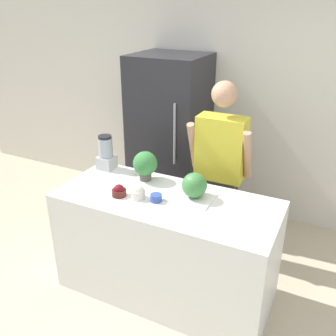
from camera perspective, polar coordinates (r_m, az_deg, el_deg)
ground_plane at (r=3.32m, az=-3.55°, el=-21.93°), size 14.00×14.00×0.00m
wall_back at (r=4.39m, az=9.92°, el=9.53°), size 8.00×0.06×2.60m
counter_island at (r=3.27m, az=-0.31°, el=-11.81°), size 1.81×0.78×0.94m
refrigerator at (r=4.34m, az=0.26°, el=4.66°), size 0.79×0.74×1.87m
person at (r=3.56m, az=7.86°, el=-0.58°), size 0.59×0.27×1.76m
cutting_board at (r=3.02m, az=3.51°, el=-4.40°), size 0.36×0.29×0.01m
watermelon at (r=2.97m, az=4.04°, el=-2.63°), size 0.20×0.20×0.20m
bowl_cherries at (r=3.06m, az=-7.47°, el=-3.53°), size 0.12×0.12×0.10m
bowl_cream at (r=3.00m, az=-4.59°, el=-3.71°), size 0.11×0.11×0.12m
bowl_small_blue at (r=2.96m, az=-1.83°, el=-4.56°), size 0.09×0.09×0.06m
blender at (r=3.52m, az=-9.44°, el=2.18°), size 0.15×0.15×0.33m
potted_plant at (r=3.26m, az=-3.51°, el=0.56°), size 0.21×0.21×0.26m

